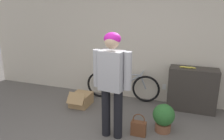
% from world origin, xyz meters
% --- Properties ---
extents(wall_back, '(8.00, 0.07, 2.60)m').
position_xyz_m(wall_back, '(0.00, 2.68, 1.30)').
color(wall_back, beige).
rests_on(wall_back, ground_plane).
extents(side_shelf, '(0.93, 0.39, 0.88)m').
position_xyz_m(side_shelf, '(1.12, 2.44, 0.44)').
color(side_shelf, '#38332D').
rests_on(side_shelf, ground_plane).
extents(person, '(0.61, 0.30, 1.70)m').
position_xyz_m(person, '(-0.08, 0.98, 1.02)').
color(person, black).
rests_on(person, ground_plane).
extents(bicycle, '(1.68, 0.46, 0.68)m').
position_xyz_m(bicycle, '(-0.36, 2.46, 0.33)').
color(bicycle, black).
rests_on(bicycle, ground_plane).
extents(banana, '(0.32, 0.09, 0.04)m').
position_xyz_m(banana, '(0.99, 2.40, 0.90)').
color(banana, '#EAD64C').
rests_on(banana, side_shelf).
extents(handbag, '(0.25, 0.11, 0.39)m').
position_xyz_m(handbag, '(0.32, 1.14, 0.14)').
color(handbag, brown).
rests_on(handbag, ground_plane).
extents(cardboard_box, '(0.38, 0.55, 0.35)m').
position_xyz_m(cardboard_box, '(-1.10, 1.86, 0.13)').
color(cardboard_box, tan).
rests_on(cardboard_box, ground_plane).
extents(potted_plant, '(0.37, 0.37, 0.49)m').
position_xyz_m(potted_plant, '(0.69, 1.41, 0.27)').
color(potted_plant, brown).
rests_on(potted_plant, ground_plane).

